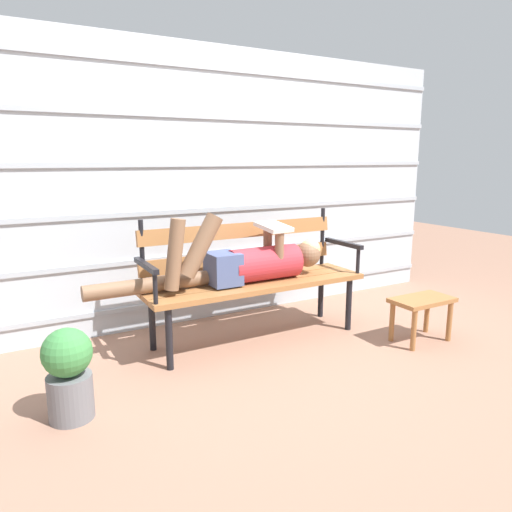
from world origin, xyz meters
name	(u,v)px	position (x,y,z in m)	size (l,w,h in m)	color
ground_plane	(264,344)	(0.00, 0.00, 0.00)	(12.00, 12.00, 0.00)	#936B56
house_siding	(217,187)	(0.00, 0.75, 1.06)	(4.43, 0.08, 2.12)	#B2BCC6
park_bench	(251,272)	(0.00, 0.18, 0.48)	(1.61, 0.46, 0.89)	#9E6638
reclining_person	(245,262)	(-0.08, 0.11, 0.58)	(1.70, 0.26, 0.51)	#B72D38
footstool	(422,307)	(1.01, -0.49, 0.25)	(0.45, 0.25, 0.32)	#9E6638
potted_plant	(69,372)	(-1.32, -0.36, 0.25)	(0.24, 0.24, 0.47)	slate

